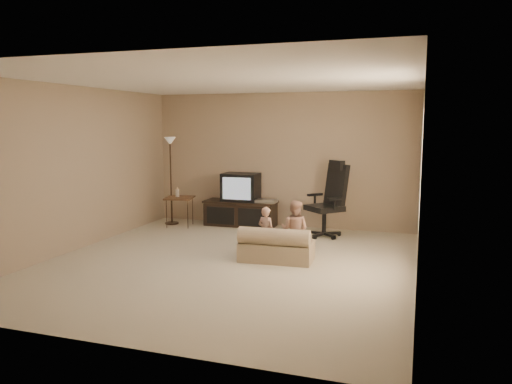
# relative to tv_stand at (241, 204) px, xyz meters

# --- Properties ---
(floor) EXTENTS (5.50, 5.50, 0.00)m
(floor) POSITION_rel_tv_stand_xyz_m (0.72, -2.49, -0.42)
(floor) COLOR beige
(floor) RESTS_ON ground
(room_shell) EXTENTS (5.50, 5.50, 5.50)m
(room_shell) POSITION_rel_tv_stand_xyz_m (0.72, -2.49, 1.10)
(room_shell) COLOR white
(room_shell) RESTS_ON floor
(tv_stand) EXTENTS (1.41, 0.53, 1.00)m
(tv_stand) POSITION_rel_tv_stand_xyz_m (0.00, 0.00, 0.00)
(tv_stand) COLOR black
(tv_stand) RESTS_ON floor
(office_chair) EXTENTS (0.85, 0.85, 1.31)m
(office_chair) POSITION_rel_tv_stand_xyz_m (1.74, -0.38, 0.05)
(office_chair) COLOR black
(office_chair) RESTS_ON floor
(side_table) EXTENTS (0.60, 0.60, 0.75)m
(side_table) POSITION_rel_tv_stand_xyz_m (-1.09, -0.41, 0.12)
(side_table) COLOR brown
(side_table) RESTS_ON floor
(floor_lamp) EXTENTS (0.26, 0.26, 1.68)m
(floor_lamp) POSITION_rel_tv_stand_xyz_m (-1.33, -0.27, 0.81)
(floor_lamp) COLOR #302215
(floor_lamp) RESTS_ON floor
(child_sofa) EXTENTS (1.05, 0.63, 0.50)m
(child_sofa) POSITION_rel_tv_stand_xyz_m (1.32, -2.18, -0.21)
(child_sofa) COLOR tan
(child_sofa) RESTS_ON floor
(toddler_left) EXTENTS (0.32, 0.28, 0.75)m
(toddler_left) POSITION_rel_tv_stand_xyz_m (1.14, -2.07, -0.04)
(toddler_left) COLOR tan
(toddler_left) RESTS_ON floor
(toddler_right) EXTENTS (0.43, 0.27, 0.85)m
(toddler_right) POSITION_rel_tv_stand_xyz_m (1.54, -1.98, 0.01)
(toddler_right) COLOR tan
(toddler_right) RESTS_ON floor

